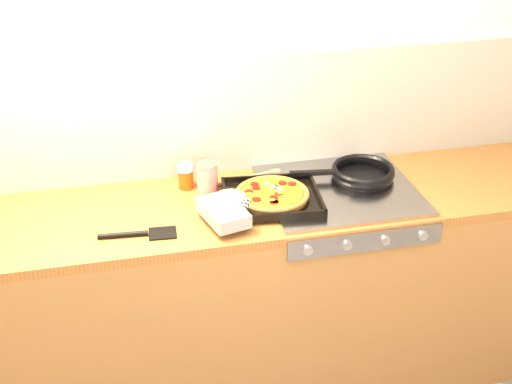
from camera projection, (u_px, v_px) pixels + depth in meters
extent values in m
plane|color=beige|center=(214.00, 93.00, 2.87)|extent=(3.20, 0.00, 3.20)
cube|color=white|center=(215.00, 117.00, 2.91)|extent=(3.20, 0.02, 0.50)
cube|color=brown|center=(232.00, 301.00, 3.01)|extent=(3.20, 0.60, 0.86)
cube|color=brown|center=(230.00, 208.00, 2.79)|extent=(3.20, 0.60, 0.04)
cube|color=#939297|center=(365.00, 241.00, 2.64)|extent=(0.60, 0.03, 0.08)
cylinder|color=#A5A5AA|center=(308.00, 250.00, 2.58)|extent=(0.04, 0.02, 0.04)
cylinder|color=#A5A5AA|center=(347.00, 245.00, 2.61)|extent=(0.04, 0.02, 0.04)
cylinder|color=#A5A5AA|center=(385.00, 240.00, 2.64)|extent=(0.04, 0.02, 0.04)
cylinder|color=#A5A5AA|center=(423.00, 235.00, 2.67)|extent=(0.04, 0.02, 0.04)
cube|color=#939297|center=(339.00, 190.00, 2.87)|extent=(0.60, 0.56, 0.02)
cube|color=black|center=(272.00, 199.00, 2.77)|extent=(0.40, 0.36, 0.01)
cube|color=black|center=(266.00, 177.00, 2.90)|extent=(0.37, 0.05, 0.02)
cube|color=black|center=(278.00, 215.00, 2.63)|extent=(0.37, 0.05, 0.02)
cube|color=black|center=(317.00, 193.00, 2.79)|extent=(0.04, 0.32, 0.02)
cube|color=black|center=(226.00, 198.00, 2.75)|extent=(0.04, 0.32, 0.02)
cylinder|color=olive|center=(272.00, 196.00, 2.77)|extent=(0.30, 0.30, 0.02)
torus|color=olive|center=(272.00, 194.00, 2.76)|extent=(0.32, 0.32, 0.02)
cylinder|color=#BF6117|center=(272.00, 193.00, 2.76)|extent=(0.27, 0.27, 0.01)
cylinder|color=maroon|center=(279.00, 193.00, 2.75)|extent=(0.04, 0.04, 0.00)
cylinder|color=maroon|center=(255.00, 184.00, 2.81)|extent=(0.04, 0.04, 0.00)
cylinder|color=maroon|center=(274.00, 202.00, 2.69)|extent=(0.04, 0.04, 0.00)
cylinder|color=maroon|center=(249.00, 192.00, 2.76)|extent=(0.04, 0.04, 0.00)
cylinder|color=maroon|center=(283.00, 183.00, 2.82)|extent=(0.04, 0.04, 0.00)
cylinder|color=maroon|center=(274.00, 187.00, 2.79)|extent=(0.04, 0.04, 0.00)
cylinder|color=maroon|center=(257.00, 199.00, 2.70)|extent=(0.04, 0.04, 0.00)
cylinder|color=maroon|center=(292.00, 184.00, 2.82)|extent=(0.04, 0.04, 0.00)
cylinder|color=maroon|center=(274.00, 202.00, 2.69)|extent=(0.04, 0.04, 0.00)
cylinder|color=maroon|center=(274.00, 198.00, 2.72)|extent=(0.04, 0.04, 0.00)
cylinder|color=maroon|center=(256.00, 188.00, 2.79)|extent=(0.04, 0.04, 0.00)
ellipsoid|color=yellow|center=(254.00, 194.00, 2.74)|extent=(0.03, 0.02, 0.01)
ellipsoid|color=yellow|center=(249.00, 194.00, 2.74)|extent=(0.03, 0.02, 0.01)
ellipsoid|color=yellow|center=(268.00, 186.00, 2.80)|extent=(0.03, 0.02, 0.01)
ellipsoid|color=yellow|center=(266.00, 182.00, 2.83)|extent=(0.03, 0.02, 0.01)
ellipsoid|color=yellow|center=(272.00, 200.00, 2.70)|extent=(0.03, 0.02, 0.01)
ellipsoid|color=yellow|center=(281.00, 193.00, 2.75)|extent=(0.03, 0.02, 0.01)
ellipsoid|color=yellow|center=(278.00, 191.00, 2.76)|extent=(0.03, 0.02, 0.01)
ellipsoid|color=yellow|center=(256.00, 196.00, 2.73)|extent=(0.03, 0.02, 0.01)
ellipsoid|color=yellow|center=(271.00, 184.00, 2.82)|extent=(0.03, 0.02, 0.01)
ellipsoid|color=silver|center=(267.00, 183.00, 2.82)|extent=(0.03, 0.03, 0.01)
ellipsoid|color=silver|center=(273.00, 187.00, 2.79)|extent=(0.03, 0.03, 0.01)
ellipsoid|color=silver|center=(280.00, 189.00, 2.78)|extent=(0.03, 0.03, 0.01)
cube|color=black|center=(223.00, 212.00, 2.62)|extent=(0.18, 0.25, 0.05)
ellipsoid|color=black|center=(230.00, 199.00, 2.71)|extent=(0.14, 0.14, 0.05)
cylinder|color=black|center=(241.00, 208.00, 2.65)|extent=(0.09, 0.10, 0.05)
cylinder|color=black|center=(362.00, 177.00, 2.94)|extent=(0.27, 0.27, 0.01)
torus|color=black|center=(363.00, 171.00, 2.93)|extent=(0.29, 0.29, 0.03)
cube|color=black|center=(313.00, 173.00, 2.91)|extent=(0.19, 0.05, 0.02)
cylinder|color=#AD0D1A|center=(207.00, 177.00, 2.85)|extent=(0.11, 0.11, 0.11)
cylinder|color=#B2B2B7|center=(207.00, 165.00, 2.82)|extent=(0.11, 0.11, 0.01)
cylinder|color=#B2B2B7|center=(208.00, 190.00, 2.87)|extent=(0.11, 0.11, 0.01)
cylinder|color=red|center=(186.00, 179.00, 2.88)|extent=(0.07, 0.07, 0.08)
cylinder|color=silver|center=(185.00, 167.00, 2.85)|extent=(0.08, 0.08, 0.03)
cylinder|color=#B0834B|center=(245.00, 178.00, 2.95)|extent=(0.26, 0.08, 0.02)
ellipsoid|color=#B0834B|center=(275.00, 171.00, 3.01)|extent=(0.06, 0.05, 0.02)
cube|color=black|center=(163.00, 233.00, 2.58)|extent=(0.11, 0.09, 0.01)
cylinder|color=black|center=(123.00, 235.00, 2.56)|extent=(0.18, 0.03, 0.02)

